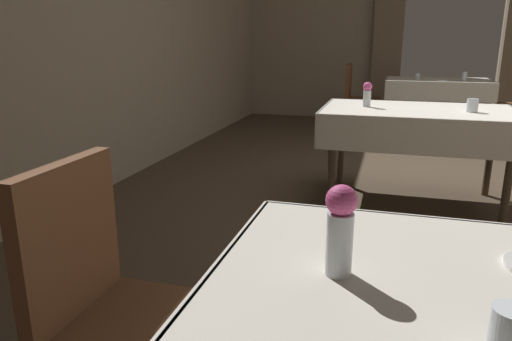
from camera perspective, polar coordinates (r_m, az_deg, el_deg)
The scene contains 14 objects.
ground at distance 4.06m, azimuth 26.35°, elevation -4.28°, with size 10.08×10.08×0.00m, color #4C3D2D.
wall_left at distance 4.49m, azimuth -17.39°, elevation 18.00°, with size 0.49×8.40×3.00m.
wall_back at distance 8.00m, azimuth 22.63°, elevation 16.29°, with size 6.40×0.27×3.00m.
dining_table_mid at distance 3.86m, azimuth 18.91°, elevation 5.71°, with size 1.45×0.94×0.75m.
dining_table_far at distance 6.85m, azimuth 21.00°, elevation 9.46°, with size 1.34×0.88×0.75m.
chair_near_left at distance 1.52m, azimuth -17.30°, elevation -14.74°, with size 0.44×0.44×0.93m.
chair_far_left at distance 6.85m, azimuth 12.00°, elevation 8.96°, with size 0.44×0.44×0.93m.
flower_vase_near at distance 1.07m, azimuth 10.11°, elevation -6.74°, with size 0.07×0.07×0.21m.
glass_near_d at distance 0.88m, azimuth 28.24°, elevation -17.69°, with size 0.07×0.07×0.11m, color silver.
flower_vase_mid at distance 3.85m, azimuth 13.25°, elevation 9.03°, with size 0.07×0.07×0.19m.
glass_mid_b at distance 3.81m, azimuth 24.62°, elevation 7.15°, with size 0.08×0.08×0.10m, color silver.
glass_far_a at distance 6.70m, azimuth 18.88°, elevation 10.70°, with size 0.07×0.07×0.08m, color silver.
glass_far_b at distance 6.62m, azimuth 23.81°, elevation 10.33°, with size 0.07×0.07×0.12m, color silver.
plate_far_c at distance 6.62m, azimuth 21.22°, elevation 10.13°, with size 0.21×0.21×0.01m, color white.
Camera 1 is at (-0.78, -3.77, 1.26)m, focal length 33.20 mm.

